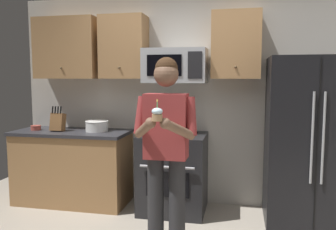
{
  "coord_description": "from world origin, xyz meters",
  "views": [
    {
      "loc": [
        0.61,
        -2.58,
        1.58
      ],
      "look_at": [
        -0.02,
        0.42,
        1.25
      ],
      "focal_mm": 37.08,
      "sensor_mm": 36.0,
      "label": 1
    }
  ],
  "objects": [
    {
      "name": "oven_range",
      "position": [
        -0.15,
        1.36,
        0.46
      ],
      "size": [
        0.76,
        0.7,
        0.93
      ],
      "color": "black",
      "rests_on": "ground"
    },
    {
      "name": "person",
      "position": [
        -0.03,
        0.41,
        1.0
      ],
      "size": [
        0.6,
        0.48,
        1.76
      ],
      "color": "#262628",
      "rests_on": "ground"
    },
    {
      "name": "bowl_small_colored",
      "position": [
        -1.92,
        1.34,
        0.95
      ],
      "size": [
        0.13,
        0.13,
        0.06
      ],
      "color": "#B24C3F",
      "rests_on": "counter_left"
    },
    {
      "name": "cupcake",
      "position": [
        -0.03,
        0.08,
        1.29
      ],
      "size": [
        0.09,
        0.09,
        0.17
      ],
      "color": "#A87F56"
    },
    {
      "name": "cabinet_row_upper",
      "position": [
        -0.72,
        1.53,
        1.95
      ],
      "size": [
        2.78,
        0.36,
        0.76
      ],
      "color": "#9E7247"
    },
    {
      "name": "counter_left",
      "position": [
        -1.45,
        1.38,
        0.46
      ],
      "size": [
        1.44,
        0.66,
        0.92
      ],
      "color": "#9E7247",
      "rests_on": "ground"
    },
    {
      "name": "knife_block",
      "position": [
        -1.61,
        1.33,
        1.03
      ],
      "size": [
        0.16,
        0.15,
        0.32
      ],
      "color": "brown",
      "rests_on": "counter_left"
    },
    {
      "name": "bowl_large_white",
      "position": [
        -1.12,
        1.41,
        0.99
      ],
      "size": [
        0.28,
        0.28,
        0.13
      ],
      "color": "white",
      "rests_on": "counter_left"
    },
    {
      "name": "microwave",
      "position": [
        -0.15,
        1.48,
        1.72
      ],
      "size": [
        0.74,
        0.41,
        0.4
      ],
      "color": "#9EA0A5"
    },
    {
      "name": "refrigerator",
      "position": [
        1.35,
        1.32,
        0.9
      ],
      "size": [
        0.9,
        0.75,
        1.8
      ],
      "color": "black",
      "rests_on": "ground"
    },
    {
      "name": "wall_back",
      "position": [
        0.0,
        1.75,
        1.3
      ],
      "size": [
        4.4,
        0.1,
        2.6
      ],
      "primitive_type": "cube",
      "color": "beige",
      "rests_on": "ground"
    }
  ]
}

